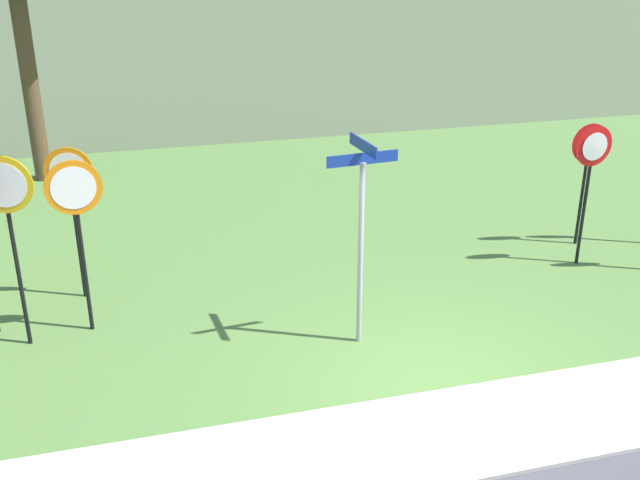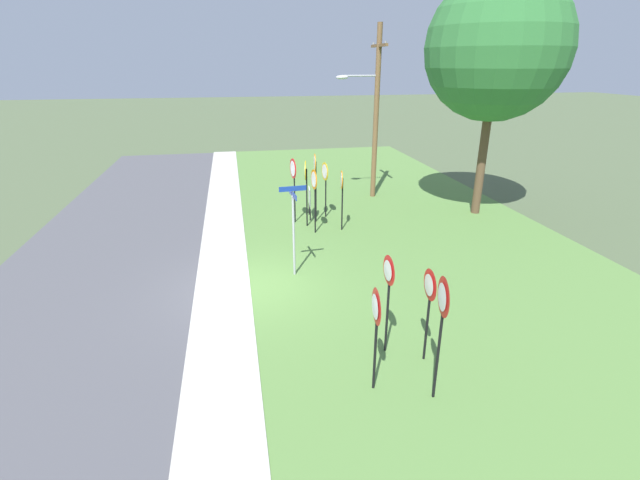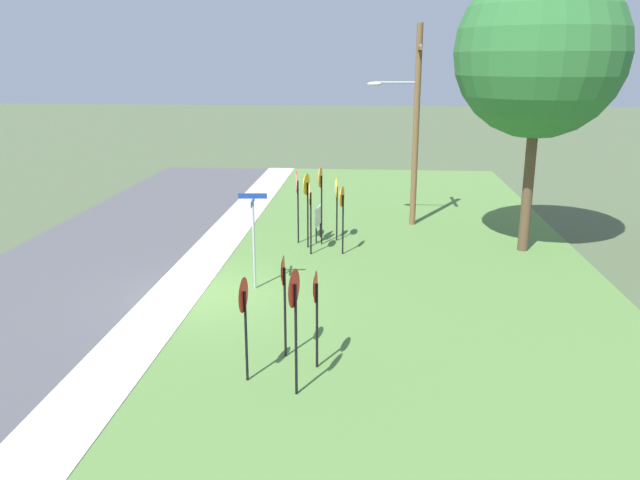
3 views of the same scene
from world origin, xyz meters
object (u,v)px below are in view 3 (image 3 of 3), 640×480
object	(u,v)px
stop_sign_far_left	(342,205)
yield_sign_far_right	(243,305)
stop_sign_center_tall	(307,194)
yield_sign_far_left	(283,283)
stop_sign_near_right	(310,203)
stop_sign_far_right	(336,195)
utility_pole	(413,119)
stop_sign_near_left	(297,191)
oak_tree_left	(540,53)
stop_sign_far_center	(321,189)
yield_sign_near_left	(294,302)
street_name_post	(254,232)
yield_sign_near_right	(315,297)
notice_board	(318,218)

from	to	relation	value
stop_sign_far_left	yield_sign_far_right	xyz separation A→B (m)	(9.18, -1.56, -0.04)
stop_sign_center_tall	yield_sign_far_left	xyz separation A→B (m)	(8.71, 0.37, -0.18)
stop_sign_near_right	stop_sign_far_right	world-z (taller)	stop_sign_near_right
stop_sign_center_tall	utility_pole	xyz separation A→B (m)	(-3.68, 3.80, 2.30)
stop_sign_near_left	stop_sign_far_left	world-z (taller)	stop_sign_near_left
stop_sign_center_tall	oak_tree_left	world-z (taller)	oak_tree_left
stop_sign_far_left	stop_sign_far_center	xyz separation A→B (m)	(-1.16, -0.82, 0.34)
stop_sign_near_left	yield_sign_near_left	distance (m)	11.00
stop_sign_near_right	street_name_post	world-z (taller)	street_name_post
yield_sign_far_right	stop_sign_near_left	bearing A→B (deg)	-175.13
yield_sign_near_right	oak_tree_left	distance (m)	12.54
stop_sign_far_center	notice_board	distance (m)	1.35
stop_sign_near_left	notice_board	size ratio (longest dim) A/B	2.12
stop_sign_center_tall	yield_sign_near_right	size ratio (longest dim) A/B	1.21
yield_sign_near_right	yield_sign_far_left	bearing A→B (deg)	-119.55
stop_sign_far_right	stop_sign_center_tall	bearing A→B (deg)	-52.24
yield_sign_far_right	yield_sign_far_left	bearing A→B (deg)	155.18
stop_sign_far_left	yield_sign_far_right	size ratio (longest dim) A/B	1.05
stop_sign_near_right	stop_sign_center_tall	bearing A→B (deg)	-172.90
notice_board	oak_tree_left	distance (m)	9.38
stop_sign_near_left	stop_sign_center_tall	bearing A→B (deg)	27.38
stop_sign_center_tall	yield_sign_far_left	bearing A→B (deg)	13.44
yield_sign_far_right	oak_tree_left	size ratio (longest dim) A/B	0.24
stop_sign_center_tall	notice_board	distance (m)	1.54
stop_sign_near_right	stop_sign_far_center	size ratio (longest dim) A/B	0.88
stop_sign_far_center	stop_sign_far_right	size ratio (longest dim) A/B	1.20
stop_sign_center_tall	yield_sign_near_left	distance (m)	10.40
yield_sign_far_right	street_name_post	distance (m)	5.60
stop_sign_far_right	yield_sign_near_right	distance (m)	10.16
stop_sign_far_right	yield_sign_far_left	xyz separation A→B (m)	(9.70, -0.61, 0.05)
yield_sign_far_right	utility_pole	world-z (taller)	utility_pole
utility_pole	stop_sign_far_left	bearing A→B (deg)	-29.90
oak_tree_left	yield_sign_far_left	bearing A→B (deg)	-38.85
stop_sign_far_left	yield_sign_near_right	distance (m)	8.47
stop_sign_far_right	stop_sign_near_right	bearing A→B (deg)	-31.33
utility_pole	oak_tree_left	world-z (taller)	oak_tree_left
street_name_post	notice_board	size ratio (longest dim) A/B	2.27
stop_sign_far_left	stop_sign_near_right	bearing A→B (deg)	-75.43
stop_sign_far_center	stop_sign_far_right	world-z (taller)	stop_sign_far_center
yield_sign_near_left	oak_tree_left	size ratio (longest dim) A/B	0.28
street_name_post	utility_pole	size ratio (longest dim) A/B	0.36
yield_sign_far_right	notice_board	size ratio (longest dim) A/B	1.81
stop_sign_far_center	yield_sign_near_right	bearing A→B (deg)	9.42
yield_sign_far_left	stop_sign_near_right	bearing A→B (deg)	179.38
yield_sign_far_right	street_name_post	xyz separation A→B (m)	(-5.54, -0.81, 0.02)
yield_sign_near_left	street_name_post	xyz separation A→B (m)	(-6.02, -1.90, -0.28)
stop_sign_near_left	notice_board	world-z (taller)	stop_sign_near_left
yield_sign_far_right	street_name_post	size ratio (longest dim) A/B	0.80
stop_sign_near_left	notice_board	xyz separation A→B (m)	(-0.45, 0.73, -1.11)
yield_sign_near_right	yield_sign_far_left	world-z (taller)	yield_sign_far_left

